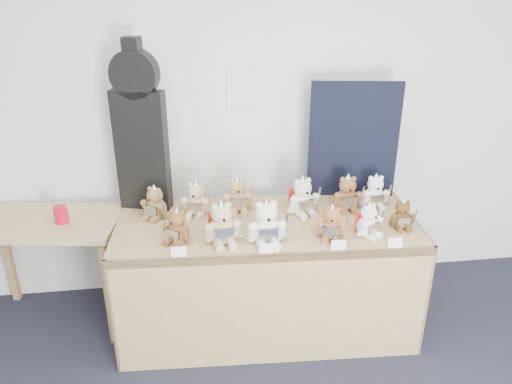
{
  "coord_description": "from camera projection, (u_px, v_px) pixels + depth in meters",
  "views": [
    {
      "loc": [
        -0.42,
        -1.02,
        2.38
      ],
      "look_at": [
        -0.04,
        1.8,
        1.1
      ],
      "focal_mm": 35.0,
      "sensor_mm": 36.0,
      "label": 1
    }
  ],
  "objects": [
    {
      "name": "room_shell",
      "position": [
        241.0,
        90.0,
        3.55
      ],
      "size": [
        6.0,
        6.0,
        6.0
      ],
      "color": "silver",
      "rests_on": "floor"
    },
    {
      "name": "display_table",
      "position": [
        268.0,
        251.0,
        3.32
      ],
      "size": [
        2.04,
        0.94,
        0.83
      ],
      "rotation": [
        0.0,
        0.0,
        -0.05
      ],
      "color": "#967C4C",
      "rests_on": "floor"
    },
    {
      "name": "side_table",
      "position": [
        48.0,
        237.0,
        3.43
      ],
      "size": [
        1.06,
        0.69,
        0.82
      ],
      "rotation": [
        0.0,
        0.0,
        -0.15
      ],
      "color": "tan",
      "rests_on": "floor"
    },
    {
      "name": "guitar_case",
      "position": [
        140.0,
        129.0,
        3.31
      ],
      "size": [
        0.37,
        0.2,
        1.16
      ],
      "rotation": [
        0.0,
        0.0,
        -0.3
      ],
      "color": "black",
      "rests_on": "display_table"
    },
    {
      "name": "navy_board",
      "position": [
        353.0,
        141.0,
        3.54
      ],
      "size": [
        0.63,
        0.12,
        0.85
      ],
      "primitive_type": "cube",
      "rotation": [
        0.0,
        0.0,
        -0.16
      ],
      "color": "black",
      "rests_on": "display_table"
    },
    {
      "name": "red_cup",
      "position": [
        61.0,
        215.0,
        3.32
      ],
      "size": [
        0.09,
        0.09,
        0.12
      ],
      "primitive_type": "cylinder",
      "color": "#B90C23",
      "rests_on": "side_table"
    },
    {
      "name": "teddy_front_far_left",
      "position": [
        177.0,
        227.0,
        3.04
      ],
      "size": [
        0.2,
        0.2,
        0.25
      ],
      "rotation": [
        0.0,
        0.0,
        -0.61
      ],
      "color": "brown",
      "rests_on": "display_table"
    },
    {
      "name": "teddy_front_left",
      "position": [
        222.0,
        225.0,
        3.03
      ],
      "size": [
        0.25,
        0.22,
        0.31
      ],
      "rotation": [
        0.0,
        0.0,
        0.15
      ],
      "color": "#C0B187",
      "rests_on": "display_table"
    },
    {
      "name": "teddy_front_centre",
      "position": [
        266.0,
        224.0,
        3.02
      ],
      "size": [
        0.26,
        0.21,
        0.32
      ],
      "rotation": [
        0.0,
        0.0,
        0.05
      ],
      "color": "white",
      "rests_on": "display_table"
    },
    {
      "name": "teddy_front_right",
      "position": [
        331.0,
        224.0,
        3.08
      ],
      "size": [
        0.2,
        0.19,
        0.25
      ],
      "rotation": [
        0.0,
        0.0,
        -0.26
      ],
      "color": "#915A37",
      "rests_on": "display_table"
    },
    {
      "name": "teddy_front_far_right",
      "position": [
        369.0,
        221.0,
        3.12
      ],
      "size": [
        0.2,
        0.2,
        0.24
      ],
      "rotation": [
        0.0,
        0.0,
        0.5
      ],
      "color": "white",
      "rests_on": "display_table"
    },
    {
      "name": "teddy_front_end",
      "position": [
        402.0,
        216.0,
        3.21
      ],
      "size": [
        0.18,
        0.15,
        0.22
      ],
      "rotation": [
        0.0,
        0.0,
        -0.06
      ],
      "color": "#4F371B",
      "rests_on": "display_table"
    },
    {
      "name": "teddy_back_left",
      "position": [
        196.0,
        200.0,
        3.38
      ],
      "size": [
        0.21,
        0.2,
        0.26
      ],
      "rotation": [
        0.0,
        0.0,
        -0.33
      ],
      "color": "beige",
      "rests_on": "display_table"
    },
    {
      "name": "teddy_back_centre_left",
      "position": [
        237.0,
        196.0,
        3.44
      ],
      "size": [
        0.22,
        0.18,
        0.27
      ],
      "rotation": [
        0.0,
        0.0,
        0.03
      ],
      "color": "tan",
      "rests_on": "display_table"
    },
    {
      "name": "teddy_back_centre_right",
      "position": [
        303.0,
        198.0,
        3.39
      ],
      "size": [
        0.25,
        0.22,
        0.29
      ],
      "rotation": [
        0.0,
        0.0,
        0.25
      ],
      "color": "silver",
      "rests_on": "display_table"
    },
    {
      "name": "teddy_back_right",
      "position": [
        347.0,
        194.0,
        3.46
      ],
      "size": [
        0.22,
        0.18,
        0.28
      ],
      "rotation": [
        0.0,
        0.0,
        -0.03
      ],
      "color": "brown",
      "rests_on": "display_table"
    },
    {
      "name": "teddy_back_end",
      "position": [
        375.0,
        193.0,
        3.5
      ],
      "size": [
        0.21,
        0.17,
        0.26
      ],
      "rotation": [
        0.0,
        0.0,
        -0.04
      ],
      "color": "white",
      "rests_on": "display_table"
    },
    {
      "name": "teddy_back_far_left",
      "position": [
        155.0,
        204.0,
        3.34
      ],
      "size": [
        0.2,
        0.21,
        0.25
      ],
      "rotation": [
        0.0,
        0.0,
        -0.58
      ],
      "color": "olive",
      "rests_on": "display_table"
    },
    {
      "name": "entry_card_a",
      "position": [
        179.0,
        252.0,
        2.9
      ],
      "size": [
        0.09,
        0.02,
        0.06
      ],
      "primitive_type": "cube",
      "rotation": [
        -0.24,
        0.0,
        -0.05
      ],
      "color": "white",
      "rests_on": "display_table"
    },
    {
      "name": "entry_card_b",
      "position": [
        267.0,
        248.0,
        2.94
      ],
      "size": [
        0.08,
        0.02,
        0.06
      ],
      "primitive_type": "cube",
      "rotation": [
        -0.24,
        0.0,
        -0.05
      ],
      "color": "white",
      "rests_on": "display_table"
    },
    {
      "name": "entry_card_c",
      "position": [
        339.0,
        245.0,
        2.97
      ],
      "size": [
        0.09,
        0.02,
        0.06
      ],
      "primitive_type": "cube",
      "rotation": [
        -0.24,
        0.0,
        -0.05
      ],
      "color": "white",
      "rests_on": "display_table"
    },
    {
      "name": "entry_card_d",
      "position": [
        395.0,
        243.0,
        3.0
      ],
      "size": [
        0.09,
        0.02,
        0.06
      ],
      "primitive_type": "cube",
      "rotation": [
        -0.24,
        0.0,
        -0.05
      ],
      "color": "white",
      "rests_on": "display_table"
    }
  ]
}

